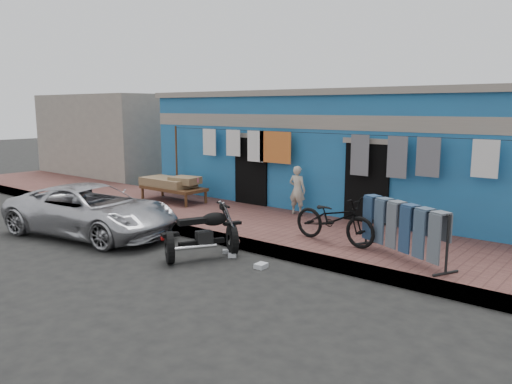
# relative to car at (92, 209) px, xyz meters

# --- Properties ---
(ground) EXTENTS (80.00, 80.00, 0.00)m
(ground) POSITION_rel_car_xyz_m (3.46, -0.27, -0.60)
(ground) COLOR black
(ground) RESTS_ON ground
(sidewalk) EXTENTS (28.00, 3.00, 0.25)m
(sidewalk) POSITION_rel_car_xyz_m (3.46, 2.73, -0.47)
(sidewalk) COLOR brown
(sidewalk) RESTS_ON ground
(curb) EXTENTS (28.00, 0.10, 0.25)m
(curb) POSITION_rel_car_xyz_m (3.46, 1.28, -0.47)
(curb) COLOR gray
(curb) RESTS_ON ground
(building) EXTENTS (12.20, 5.20, 3.36)m
(building) POSITION_rel_car_xyz_m (3.46, 6.72, 1.09)
(building) COLOR #235D92
(building) RESTS_ON ground
(neighbor_left) EXTENTS (6.00, 5.00, 3.40)m
(neighbor_left) POSITION_rel_car_xyz_m (-7.54, 6.73, 1.10)
(neighbor_left) COLOR #9E9384
(neighbor_left) RESTS_ON ground
(clothesline) EXTENTS (10.06, 0.06, 2.10)m
(clothesline) POSITION_rel_car_xyz_m (3.42, 3.98, 1.20)
(clothesline) COLOR brown
(clothesline) RESTS_ON sidewalk
(car) EXTENTS (4.55, 2.71, 1.20)m
(car) POSITION_rel_car_xyz_m (0.00, 0.00, 0.00)
(car) COLOR silver
(car) RESTS_ON ground
(seated_person) EXTENTS (0.46, 0.33, 1.23)m
(seated_person) POSITION_rel_car_xyz_m (3.01, 3.92, 0.26)
(seated_person) COLOR beige
(seated_person) RESTS_ON sidewalk
(bicycle) EXTENTS (1.86, 0.77, 1.18)m
(bicycle) POSITION_rel_car_xyz_m (5.11, 2.17, 0.24)
(bicycle) COLOR black
(bicycle) RESTS_ON sidewalk
(motorcycle) EXTENTS (1.79, 2.05, 1.05)m
(motorcycle) POSITION_rel_car_xyz_m (3.27, 0.30, -0.07)
(motorcycle) COLOR black
(motorcycle) RESTS_ON ground
(charpoy) EXTENTS (2.09, 1.00, 0.70)m
(charpoy) POSITION_rel_car_xyz_m (-0.74, 3.12, 0.00)
(charpoy) COLOR brown
(charpoy) RESTS_ON sidewalk
(jeans_rack) EXTENTS (2.48, 2.07, 1.03)m
(jeans_rack) POSITION_rel_car_xyz_m (6.57, 2.05, 0.17)
(jeans_rack) COLOR black
(jeans_rack) RESTS_ON sidewalk
(litter_a) EXTENTS (0.20, 0.20, 0.07)m
(litter_a) POSITION_rel_car_xyz_m (3.66, 0.74, -0.56)
(litter_a) COLOR silver
(litter_a) RESTS_ON ground
(litter_b) EXTENTS (0.18, 0.18, 0.07)m
(litter_b) POSITION_rel_car_xyz_m (3.38, 0.87, -0.56)
(litter_b) COLOR silver
(litter_b) RESTS_ON ground
(litter_c) EXTENTS (0.19, 0.24, 0.09)m
(litter_c) POSITION_rel_car_xyz_m (4.52, 0.58, -0.55)
(litter_c) COLOR silver
(litter_c) RESTS_ON ground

